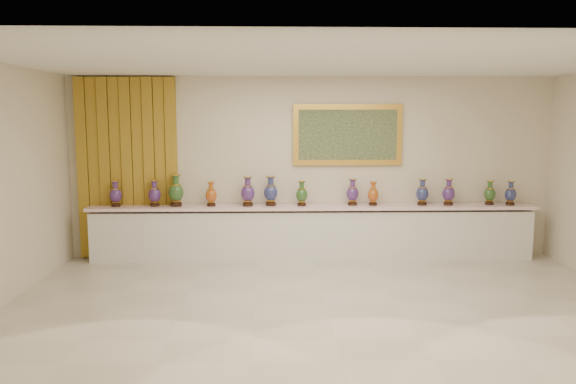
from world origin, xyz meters
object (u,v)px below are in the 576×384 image
Objects in this scene: counter at (312,233)px; vase_0 at (116,195)px; vase_1 at (155,194)px; vase_2 at (176,192)px.

counter is 17.23× the size of vase_0.
counter is 3.26m from vase_0.
vase_0 is at bearing -179.17° from vase_1.
vase_1 reaches higher than vase_0.
vase_1 is at bearing 0.83° from vase_0.
vase_2 reaches higher than vase_1.
vase_1 is at bearing -179.93° from counter.
vase_0 is 0.97m from vase_2.
vase_1 is at bearing 178.98° from vase_2.
vase_1 reaches higher than counter.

